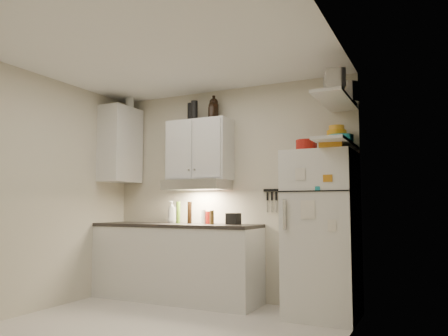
% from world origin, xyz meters
% --- Properties ---
extents(floor, '(3.20, 3.00, 0.02)m').
position_xyz_m(floor, '(0.00, 0.00, -0.01)').
color(floor, silver).
rests_on(floor, ground).
extents(ceiling, '(3.20, 3.00, 0.02)m').
position_xyz_m(ceiling, '(0.00, 0.00, 2.61)').
color(ceiling, white).
rests_on(ceiling, ground).
extents(back_wall, '(3.20, 0.02, 2.60)m').
position_xyz_m(back_wall, '(0.00, 1.51, 1.30)').
color(back_wall, beige).
rests_on(back_wall, ground).
extents(left_wall, '(0.02, 3.00, 2.60)m').
position_xyz_m(left_wall, '(-1.61, 0.00, 1.30)').
color(left_wall, beige).
rests_on(left_wall, ground).
extents(right_wall, '(0.02, 3.00, 2.60)m').
position_xyz_m(right_wall, '(1.61, 0.00, 1.30)').
color(right_wall, beige).
rests_on(right_wall, ground).
extents(base_cabinet, '(2.10, 0.60, 0.88)m').
position_xyz_m(base_cabinet, '(-0.55, 1.20, 0.44)').
color(base_cabinet, silver).
rests_on(base_cabinet, floor).
extents(countertop, '(2.10, 0.62, 0.04)m').
position_xyz_m(countertop, '(-0.55, 1.20, 0.90)').
color(countertop, '#2A2624').
rests_on(countertop, base_cabinet).
extents(upper_cabinet, '(0.80, 0.33, 0.75)m').
position_xyz_m(upper_cabinet, '(-0.30, 1.33, 1.83)').
color(upper_cabinet, silver).
rests_on(upper_cabinet, back_wall).
extents(side_cabinet, '(0.33, 0.55, 1.00)m').
position_xyz_m(side_cabinet, '(-1.44, 1.20, 1.95)').
color(side_cabinet, silver).
rests_on(side_cabinet, left_wall).
extents(range_hood, '(0.76, 0.46, 0.12)m').
position_xyz_m(range_hood, '(-0.30, 1.27, 1.39)').
color(range_hood, silver).
rests_on(range_hood, back_wall).
extents(fridge, '(0.70, 0.68, 1.70)m').
position_xyz_m(fridge, '(1.25, 1.16, 0.85)').
color(fridge, silver).
rests_on(fridge, floor).
extents(shelf_hi, '(0.30, 0.95, 0.03)m').
position_xyz_m(shelf_hi, '(1.45, 1.02, 2.20)').
color(shelf_hi, silver).
rests_on(shelf_hi, right_wall).
extents(shelf_lo, '(0.30, 0.95, 0.03)m').
position_xyz_m(shelf_lo, '(1.45, 1.02, 1.76)').
color(shelf_lo, silver).
rests_on(shelf_lo, right_wall).
extents(knife_strip, '(0.42, 0.02, 0.03)m').
position_xyz_m(knife_strip, '(0.70, 1.49, 1.32)').
color(knife_strip, black).
rests_on(knife_strip, back_wall).
extents(dutch_oven, '(0.26, 0.26, 0.13)m').
position_xyz_m(dutch_oven, '(1.12, 1.10, 1.76)').
color(dutch_oven, '#A61B13').
rests_on(dutch_oven, fridge).
extents(book_stack, '(0.26, 0.31, 0.09)m').
position_xyz_m(book_stack, '(1.41, 0.91, 1.75)').
color(book_stack, orange).
rests_on(book_stack, fridge).
extents(spice_jar, '(0.08, 0.08, 0.10)m').
position_xyz_m(spice_jar, '(1.36, 1.05, 1.75)').
color(spice_jar, silver).
rests_on(spice_jar, fridge).
extents(stock_pot, '(0.35, 0.35, 0.21)m').
position_xyz_m(stock_pot, '(1.51, 1.26, 2.32)').
color(stock_pot, silver).
rests_on(stock_pot, shelf_hi).
extents(tin_a, '(0.19, 0.18, 0.18)m').
position_xyz_m(tin_a, '(1.46, 0.89, 2.31)').
color(tin_a, '#AAAAAD').
rests_on(tin_a, shelf_hi).
extents(tin_b, '(0.22, 0.22, 0.17)m').
position_xyz_m(tin_b, '(1.53, 0.63, 2.30)').
color(tin_b, '#AAAAAD').
rests_on(tin_b, shelf_hi).
extents(bowl_teal, '(0.26, 0.26, 0.10)m').
position_xyz_m(bowl_teal, '(1.42, 1.31, 1.83)').
color(bowl_teal, teal).
rests_on(bowl_teal, shelf_lo).
extents(bowl_orange, '(0.21, 0.21, 0.06)m').
position_xyz_m(bowl_orange, '(1.39, 1.32, 1.91)').
color(bowl_orange, orange).
rests_on(bowl_orange, bowl_teal).
extents(bowl_yellow, '(0.16, 0.16, 0.05)m').
position_xyz_m(bowl_yellow, '(1.39, 1.32, 1.97)').
color(bowl_yellow, gold).
rests_on(bowl_yellow, bowl_orange).
extents(plates, '(0.33, 0.33, 0.06)m').
position_xyz_m(plates, '(1.49, 1.01, 1.81)').
color(plates, teal).
rests_on(plates, shelf_lo).
extents(growler_a, '(0.15, 0.15, 0.29)m').
position_xyz_m(growler_a, '(-0.13, 1.39, 2.34)').
color(growler_a, black).
rests_on(growler_a, upper_cabinet).
extents(growler_b, '(0.12, 0.12, 0.23)m').
position_xyz_m(growler_b, '(-0.13, 1.34, 2.31)').
color(growler_b, black).
rests_on(growler_b, upper_cabinet).
extents(thermos_a, '(0.10, 0.10, 0.24)m').
position_xyz_m(thermos_a, '(-0.34, 1.26, 2.32)').
color(thermos_a, black).
rests_on(thermos_a, upper_cabinet).
extents(thermos_b, '(0.11, 0.11, 0.25)m').
position_xyz_m(thermos_b, '(-0.46, 1.38, 2.32)').
color(thermos_b, black).
rests_on(thermos_b, upper_cabinet).
extents(side_jar, '(0.13, 0.13, 0.16)m').
position_xyz_m(side_jar, '(-1.36, 1.28, 2.53)').
color(side_jar, silver).
rests_on(side_jar, side_cabinet).
extents(soap_bottle, '(0.14, 0.14, 0.31)m').
position_xyz_m(soap_bottle, '(-0.71, 1.36, 1.08)').
color(soap_bottle, silver).
rests_on(soap_bottle, countertop).
extents(pepper_mill, '(0.05, 0.05, 0.16)m').
position_xyz_m(pepper_mill, '(-0.06, 1.20, 1.00)').
color(pepper_mill, brown).
rests_on(pepper_mill, countertop).
extents(oil_bottle, '(0.06, 0.06, 0.27)m').
position_xyz_m(oil_bottle, '(-0.58, 1.30, 1.06)').
color(oil_bottle, '#4C731C').
rests_on(oil_bottle, countertop).
extents(vinegar_bottle, '(0.07, 0.07, 0.27)m').
position_xyz_m(vinegar_bottle, '(-0.40, 1.28, 1.05)').
color(vinegar_bottle, black).
rests_on(vinegar_bottle, countertop).
extents(clear_bottle, '(0.07, 0.07, 0.17)m').
position_xyz_m(clear_bottle, '(-0.22, 1.30, 1.01)').
color(clear_bottle, silver).
rests_on(clear_bottle, countertop).
extents(red_jar, '(0.10, 0.10, 0.15)m').
position_xyz_m(red_jar, '(-0.16, 1.32, 1.00)').
color(red_jar, '#A61B13').
rests_on(red_jar, countertop).
extents(caddy, '(0.17, 0.13, 0.13)m').
position_xyz_m(caddy, '(0.18, 1.28, 0.99)').
color(caddy, black).
rests_on(caddy, countertop).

